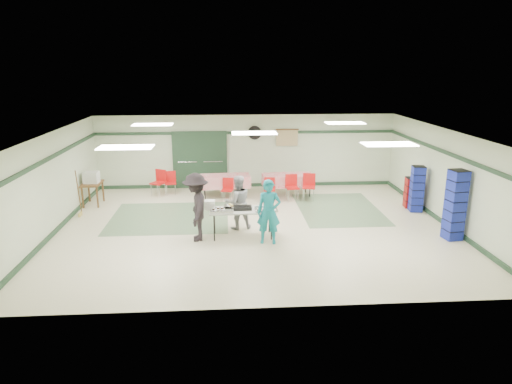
{
  "coord_description": "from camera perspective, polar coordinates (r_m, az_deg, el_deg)",
  "views": [
    {
      "loc": [
        -0.78,
        -12.22,
        4.45
      ],
      "look_at": [
        0.03,
        -0.3,
        1.11
      ],
      "focal_mm": 32.0,
      "sensor_mm": 36.0,
      "label": 1
    }
  ],
  "objects": [
    {
      "name": "office_printer",
      "position": [
        15.75,
        -19.89,
        1.73
      ],
      "size": [
        0.47,
        0.41,
        0.36
      ],
      "primitive_type": "cube",
      "rotation": [
        0.0,
        0.0,
        -0.02
      ],
      "color": "silver",
      "rests_on": "printer_table"
    },
    {
      "name": "crate_stack_blue_a",
      "position": [
        15.05,
        19.47,
        0.36
      ],
      "size": [
        0.42,
        0.42,
        1.45
      ],
      "primitive_type": "cube",
      "rotation": [
        0.0,
        0.0,
        -0.14
      ],
      "color": "#1A2F9E",
      "rests_on": "floor"
    },
    {
      "name": "dining_table_b",
      "position": [
        15.87,
        -3.89,
        1.42
      ],
      "size": [
        1.77,
        0.9,
        0.77
      ],
      "rotation": [
        0.0,
        0.0,
        0.08
      ],
      "color": "red",
      "rests_on": "floor"
    },
    {
      "name": "double_door_right",
      "position": [
        17.01,
        -5.4,
        4.01
      ],
      "size": [
        0.9,
        0.06,
        2.1
      ],
      "primitive_type": "cube",
      "color": "gray",
      "rests_on": "floor"
    },
    {
      "name": "green_patch_b",
      "position": [
        14.86,
        10.26,
        -2.06
      ],
      "size": [
        2.5,
        3.5,
        0.01
      ],
      "primitive_type": "cube",
      "color": "#63825F",
      "rests_on": "floor"
    },
    {
      "name": "ceiling",
      "position": [
        12.36,
        -0.23,
        7.47
      ],
      "size": [
        11.0,
        11.0,
        0.0
      ],
      "primitive_type": "plane",
      "rotation": [
        3.14,
        0.0,
        0.0
      ],
      "color": "silver",
      "rests_on": "wall_back"
    },
    {
      "name": "volunteer_dark",
      "position": [
        11.91,
        -7.5,
        -1.89
      ],
      "size": [
        0.74,
        1.2,
        1.79
      ],
      "primitive_type": "imported",
      "rotation": [
        0.0,
        0.0,
        -1.51
      ],
      "color": "black",
      "rests_on": "floor"
    },
    {
      "name": "wall_left",
      "position": [
        13.46,
        -24.29,
        0.89
      ],
      "size": [
        0.0,
        9.0,
        9.0
      ],
      "primitive_type": "plane",
      "rotation": [
        1.57,
        0.0,
        1.57
      ],
      "color": "beige",
      "rests_on": "floor"
    },
    {
      "name": "door_frame",
      "position": [
        17.01,
        -7.02,
        3.96
      ],
      "size": [
        2.0,
        0.03,
        2.15
      ],
      "primitive_type": "cube",
      "color": "#203B27",
      "rests_on": "floor"
    },
    {
      "name": "trim_left",
      "position": [
        13.3,
        -24.5,
        3.81
      ],
      "size": [
        0.06,
        9.0,
        0.1
      ],
      "primitive_type": "cube",
      "rotation": [
        0.0,
        0.0,
        1.57
      ],
      "color": "#203B27",
      "rests_on": "wall_back"
    },
    {
      "name": "wall_front",
      "position": [
        8.35,
        1.77,
        -6.19
      ],
      "size": [
        11.0,
        0.0,
        11.0
      ],
      "primitive_type": "plane",
      "rotation": [
        -1.57,
        0.0,
        0.0
      ],
      "color": "beige",
      "rests_on": "floor"
    },
    {
      "name": "volunteer_grey",
      "position": [
        12.68,
        -2.29,
        -1.29
      ],
      "size": [
        0.85,
        0.73,
        1.53
      ],
      "primitive_type": "imported",
      "rotation": [
        0.0,
        0.0,
        3.36
      ],
      "color": "#949499",
      "rests_on": "floor"
    },
    {
      "name": "dining_table_a",
      "position": [
        16.01,
        4.01,
        1.55
      ],
      "size": [
        1.79,
        0.9,
        0.77
      ],
      "rotation": [
        0.0,
        0.0,
        0.07
      ],
      "color": "red",
      "rests_on": "floor"
    },
    {
      "name": "wall_right",
      "position": [
        14.08,
        22.73,
        1.66
      ],
      "size": [
        0.0,
        9.0,
        9.0
      ],
      "primitive_type": "plane",
      "rotation": [
        1.57,
        0.0,
        -1.57
      ],
      "color": "beige",
      "rests_on": "floor"
    },
    {
      "name": "baking_pan",
      "position": [
        12.08,
        -1.69,
        -1.99
      ],
      "size": [
        0.49,
        0.31,
        0.08
      ],
      "primitive_type": "cube",
      "rotation": [
        0.0,
        0.0,
        0.01
      ],
      "color": "black",
      "rests_on": "serving_table"
    },
    {
      "name": "printer_table",
      "position": [
        15.82,
        -19.79,
        0.74
      ],
      "size": [
        0.59,
        0.9,
        0.74
      ],
      "rotation": [
        0.0,
        0.0,
        0.01
      ],
      "color": "brown",
      "rests_on": "floor"
    },
    {
      "name": "foam_box_stack",
      "position": [
        12.12,
        -5.81,
        -1.6
      ],
      "size": [
        0.26,
        0.24,
        0.24
      ],
      "primitive_type": "cube",
      "rotation": [
        0.0,
        0.0,
        0.01
      ],
      "color": "white",
      "rests_on": "serving_table"
    },
    {
      "name": "crate_stack_blue_b",
      "position": [
        12.91,
        23.64,
        -1.52
      ],
      "size": [
        0.47,
        0.47,
        1.87
      ],
      "primitive_type": "cube",
      "rotation": [
        0.0,
        0.0,
        0.14
      ],
      "color": "#1A2F9E",
      "rests_on": "floor"
    },
    {
      "name": "baseboard_right",
      "position": [
        14.41,
        22.09,
        -3.32
      ],
      "size": [
        0.06,
        9.0,
        0.12
      ],
      "primitive_type": "cube",
      "rotation": [
        0.0,
        0.0,
        1.57
      ],
      "color": "#203B27",
      "rests_on": "floor"
    },
    {
      "name": "chair_d",
      "position": [
        15.33,
        -3.56,
        0.59
      ],
      "size": [
        0.44,
        0.44,
        0.79
      ],
      "rotation": [
        0.0,
        0.0,
        -0.23
      ],
      "color": "red",
      "rests_on": "floor"
    },
    {
      "name": "baseboard_left",
      "position": [
        13.8,
        -23.58,
        -4.3
      ],
      "size": [
        0.06,
        9.0,
        0.12
      ],
      "primitive_type": "cube",
      "rotation": [
        0.0,
        0.0,
        1.57
      ],
      "color": "#203B27",
      "rests_on": "floor"
    },
    {
      "name": "serving_table",
      "position": [
        12.08,
        -1.72,
        -2.41
      ],
      "size": [
        1.73,
        0.71,
        0.76
      ],
      "rotation": [
        0.0,
        0.0,
        0.01
      ],
      "color": "#B1B1AC",
      "rests_on": "floor"
    },
    {
      "name": "volunteer_teal",
      "position": [
        11.62,
        1.62,
        -2.51
      ],
      "size": [
        0.66,
        0.48,
        1.67
      ],
      "primitive_type": "imported",
      "rotation": [
        0.0,
        0.0,
        -0.15
      ],
      "color": "#14798A",
      "rests_on": "floor"
    },
    {
      "name": "sheet_tray_left",
      "position": [
        11.97,
        -4.3,
        -2.33
      ],
      "size": [
        0.6,
        0.46,
        0.02
      ],
      "primitive_type": "cube",
      "rotation": [
        0.0,
        0.0,
        0.01
      ],
      "color": "silver",
      "rests_on": "serving_table"
    },
    {
      "name": "double_door_left",
      "position": [
        17.06,
        -8.6,
        3.94
      ],
      "size": [
        0.9,
        0.06,
        2.1
      ],
      "primitive_type": "cube",
      "color": "gray",
      "rests_on": "floor"
    },
    {
      "name": "broom",
      "position": [
        14.75,
        -21.3,
        -0.06
      ],
      "size": [
        0.06,
        0.23,
        1.41
      ],
      "primitive_type": "cylinder",
      "rotation": [
        0.14,
        0.0,
        -0.16
      ],
      "color": "brown",
      "rests_on": "floor"
    },
    {
      "name": "trim_back",
      "position": [
        16.88,
        -1.2,
        7.43
      ],
      "size": [
        11.0,
        0.06,
        0.1
      ],
      "primitive_type": "cube",
      "color": "#203B27",
      "rests_on": "wall_back"
    },
    {
      "name": "sheet_tray_mid",
      "position": [
        12.21,
        -2.51,
        -1.93
      ],
      "size": [
        0.63,
        0.48,
        0.02
      ],
      "primitive_type": "cube",
      "rotation": [
        0.0,
        0.0,
        0.01
      ],
      "color": "silver",
      "rests_on": "serving_table"
    },
    {
      "name": "wall_back",
      "position": [
        17.02,
        -1.19,
        5.11
      ],
      "size": [
        11.0,
        0.0,
        11.0
      ],
      "primitive_type": "plane",
      "rotation": [
        1.57,
        0.0,
        0.0
      ],
      "color": "beige",
      "rests_on": "floor"
    },
    {
      "name": "crate_stack_red",
      "position": [
        15.46,
        18.82,
        -0.07
      ],
      "size": [
        0.42,
        0.42,
        0.99
      ],
      "primitive_type": "cube",
      "rotation": [
        0.0,
        0.0,
        -0.12
      ],
      "color": "maroon",
      "rests_on": "floor"
    },
    {
      "name": "trim_right",
      "position": [
        13.93,
        22.92,
        4.45
      ],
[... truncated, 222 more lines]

